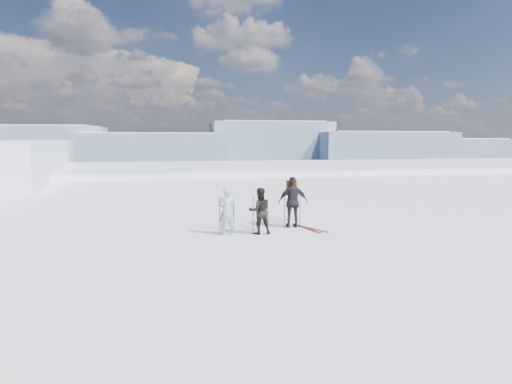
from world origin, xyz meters
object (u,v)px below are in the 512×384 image
(skier_pack, at_px, (293,202))
(skier_dark, at_px, (260,211))
(skis_loose, at_px, (308,228))
(skier_grey, at_px, (227,211))

(skier_pack, bearing_deg, skier_dark, 32.89)
(skier_dark, height_order, skis_loose, skier_dark)
(skier_grey, relative_size, skis_loose, 0.97)
(skis_loose, bearing_deg, skier_dark, -166.84)
(skier_dark, bearing_deg, skier_grey, -5.12)
(skier_dark, xyz_separation_m, skier_pack, (1.38, 0.75, 0.14))
(skier_grey, distance_m, skier_pack, 2.57)
(skier_grey, bearing_deg, skis_loose, -170.32)
(skier_grey, distance_m, skis_loose, 3.10)
(skier_pack, distance_m, skis_loose, 1.09)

